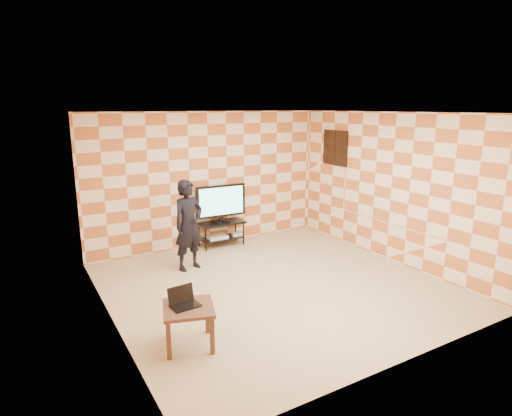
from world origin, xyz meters
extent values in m
plane|color=tan|center=(0.00, 0.00, 0.00)|extent=(5.00, 5.00, 0.00)
cube|color=beige|center=(0.00, 2.50, 1.35)|extent=(5.00, 0.02, 2.70)
cube|color=beige|center=(0.00, -2.50, 1.35)|extent=(5.00, 0.02, 2.70)
cube|color=beige|center=(-2.50, 0.00, 1.35)|extent=(0.02, 5.00, 2.70)
cube|color=beige|center=(2.50, 0.00, 1.35)|extent=(0.02, 5.00, 2.70)
cube|color=white|center=(0.00, 0.00, 2.70)|extent=(5.00, 5.00, 0.02)
cube|color=black|center=(2.47, 1.55, 1.95)|extent=(0.04, 0.72, 0.72)
cube|color=black|center=(2.47, 1.55, 1.95)|extent=(0.04, 0.03, 0.68)
cube|color=black|center=(2.47, 1.55, 1.95)|extent=(0.04, 0.68, 0.03)
cube|color=black|center=(0.14, 2.24, 0.48)|extent=(0.96, 0.43, 0.04)
cube|color=black|center=(0.14, 2.24, 0.16)|extent=(0.86, 0.38, 0.03)
cylinder|color=black|center=(-0.28, 2.07, 0.25)|extent=(0.03, 0.03, 0.50)
cylinder|color=black|center=(-0.28, 2.42, 0.25)|extent=(0.03, 0.03, 0.50)
cylinder|color=black|center=(0.56, 2.07, 0.25)|extent=(0.03, 0.03, 0.50)
cylinder|color=black|center=(0.56, 2.42, 0.25)|extent=(0.03, 0.03, 0.50)
cube|color=black|center=(0.14, 2.24, 0.52)|extent=(0.32, 0.21, 0.03)
cube|color=black|center=(0.14, 2.24, 0.58)|extent=(0.08, 0.06, 0.09)
cube|color=black|center=(0.14, 2.24, 0.94)|extent=(1.06, 0.10, 0.64)
cube|color=#7CE2DE|center=(0.14, 2.21, 0.94)|extent=(0.94, 0.04, 0.56)
cube|color=silver|center=(0.04, 2.24, 0.21)|extent=(0.41, 0.30, 0.07)
cube|color=silver|center=(0.50, 2.23, 0.20)|extent=(0.26, 0.20, 0.05)
cube|color=#3B2218|center=(-1.84, -0.96, 0.48)|extent=(0.74, 0.74, 0.04)
cube|color=#3B2218|center=(-2.14, -1.12, 0.23)|extent=(0.07, 0.07, 0.46)
cube|color=#3B2218|center=(-2.00, -0.66, 0.23)|extent=(0.07, 0.07, 0.46)
cube|color=#3B2218|center=(-1.68, -1.27, 0.23)|extent=(0.07, 0.07, 0.46)
cube|color=#3B2218|center=(-1.53, -0.81, 0.23)|extent=(0.07, 0.07, 0.46)
cube|color=black|center=(-1.86, -0.94, 0.51)|extent=(0.35, 0.26, 0.02)
cube|color=black|center=(-1.87, -0.83, 0.61)|extent=(0.33, 0.09, 0.21)
imported|color=black|center=(-0.90, 1.38, 0.79)|extent=(0.66, 0.52, 1.59)
camera|label=1|loc=(-3.48, -5.35, 2.79)|focal=30.00mm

